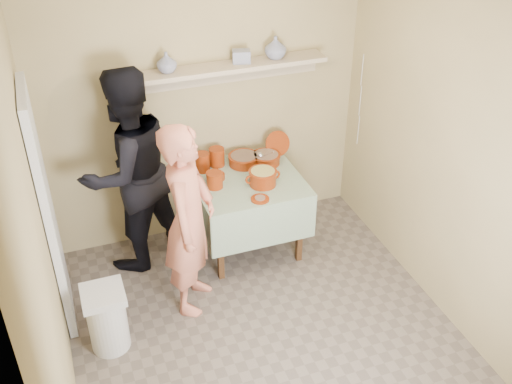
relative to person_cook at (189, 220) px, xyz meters
name	(u,v)px	position (x,y,z in m)	size (l,w,h in m)	color
ground	(270,343)	(0.43, -0.70, -0.84)	(3.50, 3.50, 0.00)	#675A51
tile_panel	(49,212)	(-1.03, 0.25, 0.16)	(0.06, 0.70, 2.00)	silver
plate_stack_a	(202,162)	(0.34, 0.84, 0.01)	(0.13, 0.13, 0.18)	maroon
plate_stack_b	(217,157)	(0.50, 0.90, 0.01)	(0.15, 0.15, 0.17)	maroon
bowl_stack	(215,180)	(0.37, 0.53, -0.01)	(0.15, 0.15, 0.15)	maroon
empty_bowl	(216,177)	(0.42, 0.66, -0.06)	(0.16, 0.16, 0.05)	maroon
propped_lid	(278,144)	(1.11, 0.89, 0.04)	(0.25, 0.25, 0.02)	maroon
vase_right	(275,47)	(1.08, 0.93, 0.98)	(0.19, 0.19, 0.20)	navy
vase_left	(167,62)	(0.11, 0.93, 0.97)	(0.17, 0.17, 0.18)	navy
ceramic_box	(241,57)	(0.77, 0.94, 0.93)	(0.15, 0.11, 0.11)	navy
person_cook	(189,220)	(0.00, 0.00, 0.00)	(0.61, 0.40, 1.68)	#CC7058
person_helper	(129,172)	(-0.34, 0.74, 0.10)	(0.92, 0.71, 1.89)	black
room_shell	(274,169)	(0.43, -0.70, 0.77)	(3.04, 3.54, 2.62)	tan
serving_table	(247,189)	(0.68, 0.58, -0.20)	(0.97, 0.97, 0.76)	#4C2D16
cazuela_meat_a	(244,159)	(0.74, 0.82, -0.02)	(0.30, 0.30, 0.10)	#661C06
cazuela_meat_b	(266,158)	(0.94, 0.77, -0.02)	(0.28, 0.28, 0.10)	#661C06
ladle	(261,156)	(0.88, 0.74, 0.03)	(0.08, 0.26, 0.19)	silver
cazuela_rice	(263,176)	(0.78, 0.42, 0.00)	(0.33, 0.25, 0.14)	#661C06
front_plate	(260,199)	(0.67, 0.20, -0.07)	(0.16, 0.16, 0.03)	maroon
wall_shelf	(226,69)	(0.63, 0.95, 0.83)	(1.80, 0.25, 0.21)	tan
trash_bin	(107,319)	(-0.76, -0.28, -0.56)	(0.32, 0.32, 0.56)	silver
electrical_cord	(360,101)	(1.90, 0.78, 0.41)	(0.01, 0.05, 0.90)	silver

